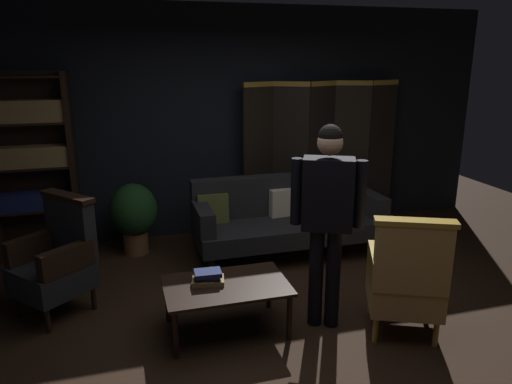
# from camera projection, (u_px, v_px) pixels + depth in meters

# --- Properties ---
(ground_plane) EXTENTS (10.00, 10.00, 0.00)m
(ground_plane) POSITION_uv_depth(u_px,v_px,m) (282.00, 324.00, 4.11)
(ground_plane) COLOR black
(back_wall) EXTENTS (7.20, 0.10, 2.80)m
(back_wall) POSITION_uv_depth(u_px,v_px,m) (219.00, 122.00, 5.99)
(back_wall) COLOR black
(back_wall) RESTS_ON ground_plane
(folding_screen) EXTENTS (2.12, 0.27, 1.90)m
(folding_screen) POSITION_uv_depth(u_px,v_px,m) (321.00, 154.00, 6.21)
(folding_screen) COLOR black
(folding_screen) RESTS_ON ground_plane
(bookshelf) EXTENTS (0.90, 0.32, 2.05)m
(bookshelf) POSITION_uv_depth(u_px,v_px,m) (32.00, 161.00, 5.27)
(bookshelf) COLOR black
(bookshelf) RESTS_ON ground_plane
(velvet_couch) EXTENTS (2.12, 0.78, 0.88)m
(velvet_couch) POSITION_uv_depth(u_px,v_px,m) (287.00, 215.00, 5.48)
(velvet_couch) COLOR black
(velvet_couch) RESTS_ON ground_plane
(coffee_table) EXTENTS (1.00, 0.64, 0.42)m
(coffee_table) POSITION_uv_depth(u_px,v_px,m) (226.00, 289.00, 3.91)
(coffee_table) COLOR black
(coffee_table) RESTS_ON ground_plane
(armchair_gilt_accent) EXTENTS (0.76, 0.76, 1.04)m
(armchair_gilt_accent) POSITION_uv_depth(u_px,v_px,m) (406.00, 278.00, 3.84)
(armchair_gilt_accent) COLOR #B78E33
(armchair_gilt_accent) RESTS_ON ground_plane
(armchair_wing_left) EXTENTS (0.81, 0.81, 1.04)m
(armchair_wing_left) POSITION_uv_depth(u_px,v_px,m) (57.00, 259.00, 4.21)
(armchair_wing_left) COLOR black
(armchair_wing_left) RESTS_ON ground_plane
(standing_figure) EXTENTS (0.54, 0.36, 1.70)m
(standing_figure) POSITION_uv_depth(u_px,v_px,m) (327.00, 209.00, 3.83)
(standing_figure) COLOR black
(standing_figure) RESTS_ON ground_plane
(potted_plant) EXTENTS (0.53, 0.53, 0.82)m
(potted_plant) POSITION_uv_depth(u_px,v_px,m) (134.00, 214.00, 5.46)
(potted_plant) COLOR brown
(potted_plant) RESTS_ON ground_plane
(book_tan_leather) EXTENTS (0.28, 0.22, 0.04)m
(book_tan_leather) POSITION_uv_depth(u_px,v_px,m) (208.00, 281.00, 3.91)
(book_tan_leather) COLOR #9E7A47
(book_tan_leather) RESTS_ON coffee_table
(book_black_cloth) EXTENTS (0.24, 0.20, 0.03)m
(book_black_cloth) POSITION_uv_depth(u_px,v_px,m) (208.00, 277.00, 3.90)
(book_black_cloth) COLOR black
(book_black_cloth) RESTS_ON book_tan_leather
(book_navy_cloth) EXTENTS (0.22, 0.16, 0.04)m
(book_navy_cloth) POSITION_uv_depth(u_px,v_px,m) (208.00, 273.00, 3.89)
(book_navy_cloth) COLOR navy
(book_navy_cloth) RESTS_ON book_black_cloth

